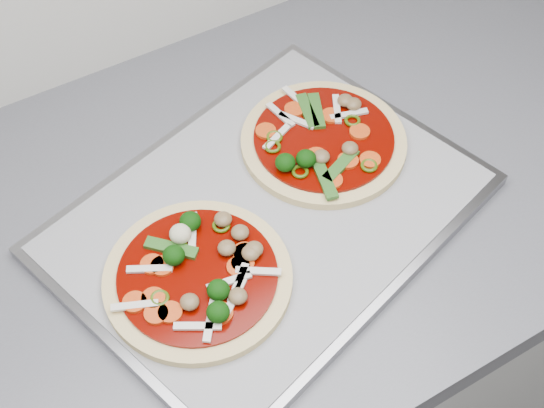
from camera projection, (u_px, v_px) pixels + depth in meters
baking_tray at (267, 215)px, 0.87m from camera, size 0.54×0.46×0.02m
parchment at (267, 210)px, 0.86m from camera, size 0.52×0.44×0.00m
pizza_left at (199, 275)px, 0.79m from camera, size 0.26×0.26×0.03m
pizza_right at (323, 141)px, 0.91m from camera, size 0.23×0.23×0.03m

